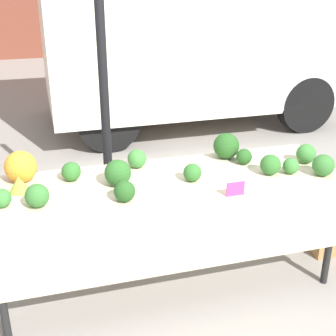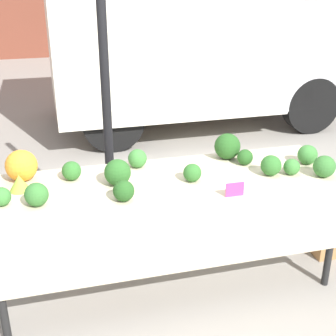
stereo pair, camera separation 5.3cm
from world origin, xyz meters
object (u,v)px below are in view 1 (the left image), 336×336
Objects in this scene: orange_cauliflower at (21,167)px; produce_crate at (329,229)px; parked_truck at (182,36)px; price_sign at (235,189)px.

produce_crate is at bearing -2.09° from orange_cauliflower.
produce_crate is (2.34, -0.09, -0.79)m from orange_cauliflower.
parked_truck is at bearing 57.85° from orange_cauliflower.
price_sign reaches higher than produce_crate.
produce_crate is (1.08, 0.48, -0.74)m from price_sign.
orange_cauliflower is 2.47m from produce_crate.
price_sign is (1.25, -0.57, -0.06)m from orange_cauliflower.
parked_truck is 10.25× the size of produce_crate.
produce_crate is at bearing 24.13° from price_sign.
parked_truck is 3.70m from produce_crate.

